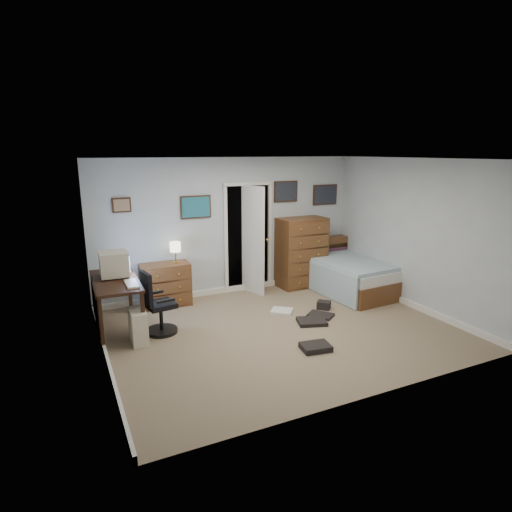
{
  "coord_description": "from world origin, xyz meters",
  "views": [
    {
      "loc": [
        -2.87,
        -5.24,
        2.61
      ],
      "look_at": [
        -0.27,
        0.3,
        1.1
      ],
      "focal_mm": 30.0,
      "sensor_mm": 36.0,
      "label": 1
    }
  ],
  "objects": [
    {
      "name": "low_dresser",
      "position": [
        -1.3,
        1.77,
        0.37
      ],
      "size": [
        0.85,
        0.46,
        0.74
      ],
      "primitive_type": "cube",
      "rotation": [
        0.0,
        0.0,
        -0.05
      ],
      "color": "brown",
      "rests_on": "floor"
    },
    {
      "name": "media_stack",
      "position": [
        -2.32,
        2.18,
        0.37
      ],
      "size": [
        0.16,
        0.16,
        0.74
      ],
      "primitive_type": "cube",
      "rotation": [
        0.0,
        0.0,
        0.05
      ],
      "color": "maroon",
      "rests_on": "floor"
    },
    {
      "name": "doorway",
      "position": [
        0.35,
        2.27,
        1.0
      ],
      "size": [
        0.96,
        1.12,
        2.05
      ],
      "color": "black",
      "rests_on": "floor"
    },
    {
      "name": "keyboard",
      "position": [
        -2.02,
        0.67,
        0.8
      ],
      "size": [
        0.17,
        0.42,
        0.03
      ],
      "primitive_type": "cube",
      "rotation": [
        0.0,
        0.0,
        -0.02
      ],
      "color": "beige",
      "rests_on": "computer_desk"
    },
    {
      "name": "wall_posters",
      "position": [
        0.57,
        1.98,
        1.75
      ],
      "size": [
        4.38,
        0.04,
        0.6
      ],
      "color": "#331E11",
      "rests_on": "floor"
    },
    {
      "name": "floor_clutter",
      "position": [
        0.52,
        -0.02,
        0.04
      ],
      "size": [
        1.31,
        1.78,
        0.14
      ],
      "rotation": [
        0.0,
        0.0,
        -0.19
      ],
      "color": "black",
      "rests_on": "floor"
    },
    {
      "name": "crt_monitor",
      "position": [
        -2.18,
        1.17,
        0.98
      ],
      "size": [
        0.42,
        0.39,
        0.38
      ],
      "rotation": [
        0.0,
        0.0,
        -0.02
      ],
      "color": "beige",
      "rests_on": "computer_desk"
    },
    {
      "name": "tall_dresser",
      "position": [
        1.39,
        1.75,
        0.68
      ],
      "size": [
        0.95,
        0.58,
        1.35
      ],
      "primitive_type": "cube",
      "rotation": [
        0.0,
        0.0,
        0.05
      ],
      "color": "brown",
      "rests_on": "floor"
    },
    {
      "name": "office_chair",
      "position": [
        -1.69,
        0.65,
        0.37
      ],
      "size": [
        0.53,
        0.53,
        0.95
      ],
      "rotation": [
        0.0,
        0.0,
        0.16
      ],
      "color": "black",
      "rests_on": "floor"
    },
    {
      "name": "table_lamp",
      "position": [
        -1.1,
        1.77,
        1.01
      ],
      "size": [
        0.19,
        0.19,
        0.36
      ],
      "rotation": [
        0.0,
        0.0,
        -0.05
      ],
      "color": "gold",
      "rests_on": "low_dresser"
    },
    {
      "name": "headboard_bookcase",
      "position": [
        2.31,
        1.86,
        0.48
      ],
      "size": [
        1.0,
        0.27,
        0.9
      ],
      "rotation": [
        0.0,
        0.0,
        0.01
      ],
      "color": "brown",
      "rests_on": "floor"
    },
    {
      "name": "computer_desk",
      "position": [
        -2.29,
        1.02,
        0.61
      ],
      "size": [
        0.66,
        1.38,
        0.79
      ],
      "rotation": [
        0.0,
        0.0,
        -0.02
      ],
      "color": "black",
      "rests_on": "floor"
    },
    {
      "name": "pc_tower",
      "position": [
        -2.0,
        0.47,
        0.24
      ],
      "size": [
        0.23,
        0.45,
        0.47
      ],
      "rotation": [
        0.0,
        0.0,
        -0.02
      ],
      "color": "beige",
      "rests_on": "floor"
    },
    {
      "name": "bed",
      "position": [
        1.98,
        1.16,
        0.32
      ],
      "size": [
        1.23,
        2.14,
        0.68
      ],
      "rotation": [
        0.0,
        0.0,
        0.06
      ],
      "color": "brown",
      "rests_on": "floor"
    },
    {
      "name": "floor",
      "position": [
        0.0,
        0.0,
        -0.01
      ],
      "size": [
        5.0,
        4.0,
        0.02
      ],
      "primitive_type": "cube",
      "color": "gray",
      "rests_on": "ground"
    }
  ]
}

